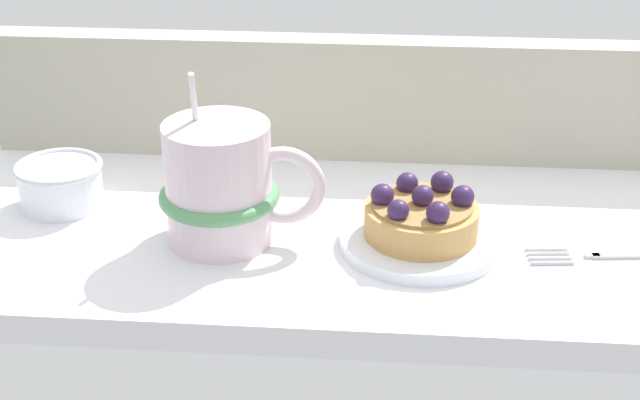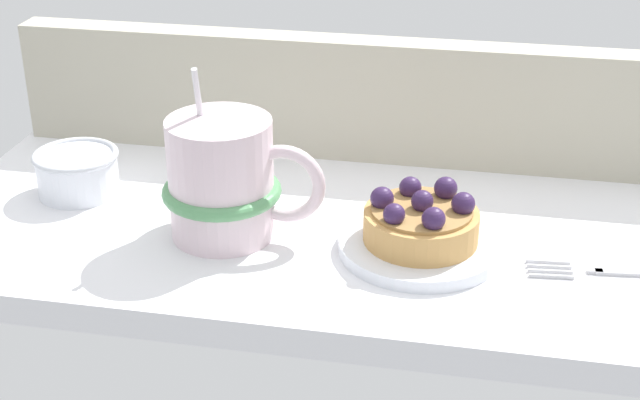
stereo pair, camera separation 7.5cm
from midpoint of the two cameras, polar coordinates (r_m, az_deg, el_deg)
The scene contains 7 objects.
ground_plane at distance 80.39cm, azimuth -1.12°, elevation -2.23°, with size 73.48×33.10×2.52cm, color white.
window_rail_back at distance 90.85cm, azimuth -0.23°, elevation 6.26°, with size 72.02×3.52×11.98cm, color #B2AD99.
dessert_plate at distance 75.94cm, azimuth 3.42°, elevation -2.59°, with size 13.30×13.30×1.08cm.
raspberry_tart at distance 74.87cm, azimuth 3.47°, elevation -1.04°, with size 9.32×9.32×4.49cm.
coffee_mug at distance 75.71cm, azimuth -8.90°, elevation 0.85°, with size 13.75×9.94×14.67cm.
dessert_fork at distance 77.29cm, azimuth 16.20°, elevation -3.31°, with size 17.66×3.22×0.60cm.
sugar_bowl at distance 86.08cm, azimuth -18.20°, elevation 0.94°, with size 7.79×7.79×4.07cm.
Camera 1 is at (3.57, -70.73, 37.20)cm, focal length 51.73 mm.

